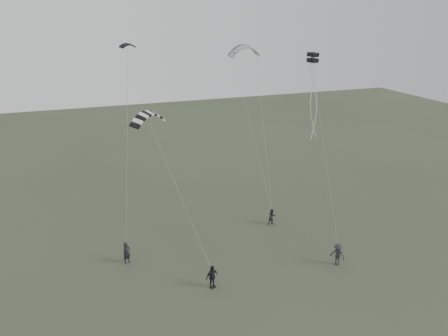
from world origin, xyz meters
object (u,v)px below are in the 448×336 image
object	(u,v)px
flyer_right	(272,217)
kite_striped	(148,113)
kite_dark_small	(127,44)
flyer_far	(338,254)
flyer_left	(127,253)
kite_pale_large	(245,47)
flyer_center	(212,277)
kite_box	(313,57)

from	to	relation	value
flyer_right	kite_striped	distance (m)	16.58
flyer_right	kite_dark_small	world-z (taller)	kite_dark_small
flyer_right	flyer_far	world-z (taller)	flyer_far
flyer_left	kite_pale_large	bearing A→B (deg)	10.47
flyer_left	kite_pale_large	world-z (taller)	kite_pale_large
flyer_left	flyer_right	size ratio (longest dim) A/B	1.15
kite_pale_large	kite_dark_small	bearing A→B (deg)	-174.96
flyer_far	kite_pale_large	distance (m)	23.02
kite_dark_small	kite_pale_large	distance (m)	13.01
kite_pale_large	kite_striped	xyz separation A→B (m)	(-12.34, -10.46, -3.88)
flyer_right	flyer_far	distance (m)	8.55
flyer_left	flyer_center	distance (m)	7.92
kite_pale_large	flyer_far	bearing A→B (deg)	-95.86
kite_striped	flyer_right	bearing A→B (deg)	-28.55
flyer_left	kite_box	xyz separation A→B (m)	(15.40, -1.62, 15.35)
kite_dark_small	kite_pale_large	xyz separation A→B (m)	(12.52, 3.44, -0.78)
kite_pale_large	flyer_left	bearing A→B (deg)	-153.85
flyer_left	kite_dark_small	distance (m)	17.90
flyer_center	kite_box	size ratio (longest dim) A/B	2.54
kite_dark_small	kite_box	bearing A→B (deg)	-68.12
kite_pale_large	kite_striped	world-z (taller)	kite_pale_large
flyer_right	kite_dark_small	bearing A→B (deg)	156.98
flyer_right	kite_pale_large	xyz separation A→B (m)	(0.54, 8.83, 15.41)
flyer_center	kite_pale_large	world-z (taller)	kite_pale_large
kite_pale_large	kite_box	distance (m)	12.61
flyer_far	kite_pale_large	bearing A→B (deg)	148.84
kite_pale_large	kite_striped	distance (m)	16.63
flyer_left	kite_pale_large	xyz separation A→B (m)	(14.87, 10.98, 15.29)
flyer_far	kite_pale_large	xyz separation A→B (m)	(-1.33, 17.18, 15.27)
flyer_far	kite_pale_large	size ratio (longest dim) A/B	0.54
flyer_far	kite_striped	distance (m)	19.02
kite_box	kite_dark_small	bearing A→B (deg)	124.34
kite_box	flyer_center	bearing A→B (deg)	-178.29
flyer_center	flyer_right	bearing A→B (deg)	22.29
flyer_far	kite_pale_large	world-z (taller)	kite_pale_large
flyer_left	kite_pale_large	size ratio (longest dim) A/B	0.52
flyer_center	flyer_far	distance (m)	10.68
kite_dark_small	flyer_center	bearing A→B (deg)	-109.47
kite_dark_small	flyer_far	bearing A→B (deg)	-77.81
kite_pale_large	kite_striped	size ratio (longest dim) A/B	1.10
flyer_center	kite_striped	distance (m)	13.33
kite_dark_small	kite_striped	bearing A→B (deg)	-121.55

